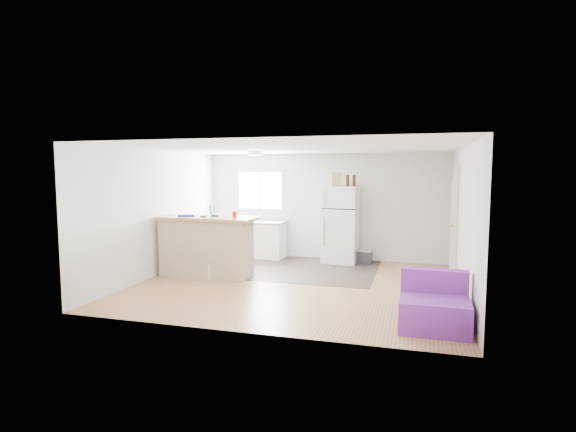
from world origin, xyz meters
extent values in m
cube|color=olive|center=(0.00, 0.00, -0.01)|extent=(5.50, 5.00, 0.01)
cube|color=white|center=(0.00, 0.00, 2.40)|extent=(5.50, 5.00, 0.01)
cube|color=silver|center=(0.00, 2.50, 1.20)|extent=(5.50, 0.01, 2.40)
cube|color=silver|center=(0.00, -2.50, 1.20)|extent=(5.50, 0.01, 2.40)
cube|color=silver|center=(-2.75, 0.00, 1.20)|extent=(0.01, 5.00, 2.40)
cube|color=silver|center=(2.75, 0.00, 1.20)|extent=(0.01, 5.00, 2.40)
cube|color=#2D2622|center=(-0.73, 1.25, 0.00)|extent=(4.05, 2.50, 0.00)
cube|color=white|center=(-1.55, 2.49, 1.55)|extent=(1.18, 0.04, 0.98)
cube|color=white|center=(-1.55, 2.47, 1.55)|extent=(1.05, 0.01, 0.85)
cube|color=white|center=(-1.55, 2.46, 1.55)|extent=(0.03, 0.02, 0.85)
cube|color=white|center=(2.72, 1.55, 1.01)|extent=(0.05, 0.82, 2.03)
cube|color=white|center=(2.73, 1.55, 1.02)|extent=(0.03, 0.92, 2.10)
sphere|color=gold|center=(2.67, 1.23, 1.00)|extent=(0.07, 0.07, 0.07)
cylinder|color=white|center=(-1.20, 1.20, 2.36)|extent=(0.30, 0.30, 0.07)
cube|color=white|center=(-1.80, 2.21, 0.40)|extent=(1.85, 0.61, 0.81)
cube|color=gray|center=(-1.80, 2.21, 0.82)|extent=(1.90, 0.65, 0.04)
cube|color=silver|center=(-1.80, 2.18, 0.82)|extent=(0.52, 0.40, 0.05)
cube|color=#C1A98B|center=(-1.80, 0.12, 0.55)|extent=(1.70, 0.61, 1.10)
cube|color=tan|center=(-1.77, 0.12, 1.12)|extent=(1.86, 0.72, 0.05)
cube|color=white|center=(0.44, 2.14, 0.84)|extent=(0.78, 0.73, 1.68)
cube|color=black|center=(0.44, 1.79, 1.21)|extent=(0.74, 0.05, 0.02)
cube|color=silver|center=(0.15, 1.78, 1.42)|extent=(0.03, 0.02, 0.30)
cube|color=silver|center=(0.15, 1.78, 0.69)|extent=(0.03, 0.02, 0.59)
cube|color=#2E2E30|center=(0.91, 2.15, 0.14)|extent=(0.43, 0.32, 0.27)
cube|color=gray|center=(0.91, 2.15, 0.30)|extent=(0.45, 0.34, 0.05)
cube|color=purple|center=(2.27, -1.69, 0.20)|extent=(0.87, 0.82, 0.40)
cube|color=purple|center=(2.27, -1.39, 0.55)|extent=(0.86, 0.21, 0.30)
cube|color=white|center=(-1.64, -0.12, 0.15)|extent=(0.18, 0.15, 0.29)
cylinder|color=blue|center=(-1.64, -0.12, 0.32)|extent=(0.07, 0.07, 0.06)
cylinder|color=green|center=(-1.58, 0.07, 0.71)|extent=(0.10, 0.36, 1.34)
sphere|color=beige|center=(-1.71, -0.06, 0.07)|extent=(0.15, 0.15, 0.15)
cylinder|color=red|center=(-1.21, 0.10, 1.20)|extent=(0.10, 0.10, 0.12)
cube|color=#141AC3|center=(-2.18, 0.08, 1.16)|extent=(0.36, 0.31, 0.04)
cube|color=black|center=(-1.63, 0.19, 1.16)|extent=(0.15, 0.10, 0.03)
cube|color=black|center=(-1.78, -0.01, 1.16)|extent=(0.10, 0.05, 0.03)
cube|color=tan|center=(0.34, 2.05, 1.83)|extent=(0.22, 0.16, 0.30)
cylinder|color=#331609|center=(0.59, 2.07, 1.80)|extent=(0.07, 0.07, 0.25)
cylinder|color=#331609|center=(0.72, 2.13, 1.80)|extent=(0.08, 0.08, 0.25)
camera|label=1|loc=(2.01, -7.55, 2.00)|focal=28.00mm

